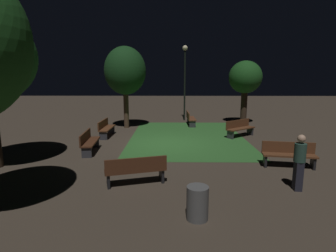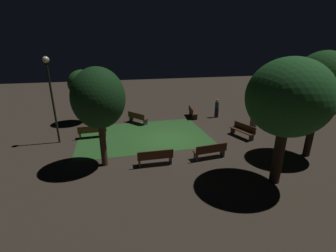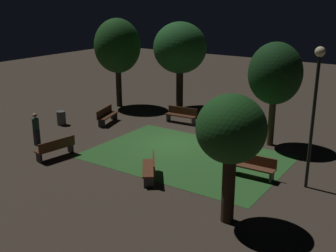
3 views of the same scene
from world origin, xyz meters
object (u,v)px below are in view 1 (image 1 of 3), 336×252
at_px(pedestrian, 299,161).
at_px(bench_near_trees, 89,141).
at_px(trash_bin, 197,203).
at_px(bench_front_left, 136,170).
at_px(tree_back_right, 125,71).
at_px(bench_by_lamp, 106,128).
at_px(bench_path_side, 190,118).
at_px(tree_tall_center, 245,78).
at_px(bench_back_row, 289,154).
at_px(bench_corner, 240,128).
at_px(lamp_post_plaza_east, 185,71).

bearing_deg(pedestrian, bench_near_trees, -117.88).
relative_size(bench_near_trees, trash_bin, 2.36).
relative_size(bench_front_left, tree_back_right, 0.38).
relative_size(bench_by_lamp, bench_front_left, 0.97).
bearing_deg(trash_bin, bench_by_lamp, -154.03).
relative_size(bench_path_side, tree_tall_center, 0.44).
bearing_deg(bench_back_row, tree_tall_center, 175.55).
bearing_deg(pedestrian, tree_tall_center, 173.29).
bearing_deg(tree_back_right, pedestrian, 34.57).
distance_m(bench_near_trees, trash_bin, 6.71).
bearing_deg(trash_bin, pedestrian, 118.33).
bearing_deg(bench_corner, pedestrian, -0.32).
distance_m(bench_front_left, tree_back_right, 9.56).
bearing_deg(bench_back_row, bench_path_side, -159.94).
relative_size(bench_front_left, tree_tall_center, 0.45).
bearing_deg(bench_front_left, bench_corner, 144.28).
bearing_deg(bench_front_left, tree_back_right, -169.04).
bearing_deg(pedestrian, bench_by_lamp, -133.66).
relative_size(bench_by_lamp, trash_bin, 2.34).
height_order(bench_back_row, tree_back_right, tree_back_right).
distance_m(bench_near_trees, tree_back_right, 6.27).
xyz_separation_m(bench_by_lamp, bench_corner, (-0.04, 7.09, 0.00)).
height_order(bench_corner, lamp_post_plaza_east, lamp_post_plaza_east).
height_order(bench_by_lamp, pedestrian, pedestrian).
bearing_deg(pedestrian, lamp_post_plaza_east, -167.68).
bearing_deg(bench_corner, bench_back_row, 6.45).
relative_size(bench_front_left, bench_back_row, 1.01).
relative_size(tree_back_right, pedestrian, 3.05).
height_order(bench_corner, trash_bin, bench_corner).
relative_size(bench_front_left, trash_bin, 2.40).
relative_size(bench_back_row, lamp_post_plaza_east, 0.35).
xyz_separation_m(bench_near_trees, bench_back_row, (1.75, 7.63, 0.00)).
bearing_deg(trash_bin, bench_near_trees, -142.75).
xyz_separation_m(bench_by_lamp, trash_bin, (8.34, 4.06, -0.09)).
bearing_deg(tree_back_right, bench_path_side, 101.39).
height_order(bench_front_left, pedestrian, pedestrian).
bearing_deg(bench_near_trees, tree_tall_center, 129.94).
height_order(bench_front_left, bench_back_row, same).
bearing_deg(tree_back_right, bench_front_left, 10.96).
relative_size(bench_by_lamp, lamp_post_plaza_east, 0.35).
height_order(tree_tall_center, pedestrian, tree_tall_center).
relative_size(bench_corner, pedestrian, 1.07).
height_order(bench_back_row, trash_bin, bench_back_row).
xyz_separation_m(bench_near_trees, lamp_post_plaza_east, (-8.31, 4.42, 3.01)).
relative_size(bench_back_row, trash_bin, 2.39).
relative_size(tree_back_right, tree_tall_center, 1.19).
distance_m(bench_path_side, lamp_post_plaza_east, 3.63).
distance_m(tree_tall_center, trash_bin, 13.27).
relative_size(bench_near_trees, bench_front_left, 0.98).
relative_size(bench_path_side, lamp_post_plaza_east, 0.35).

